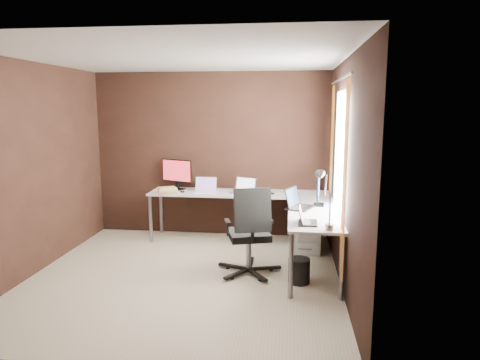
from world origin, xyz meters
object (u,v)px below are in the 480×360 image
object	(u,v)px
book_stack	(167,190)
wastebasket	(299,271)
desk_lamp	(323,192)
drawer_pedestal	(305,229)
laptop_black_big	(297,203)
monitor_right	(318,186)
monitor_left	(177,173)
laptop_black_small	(305,220)
laptop_silver	(244,190)
laptop_white	(205,189)
office_chair	(249,248)

from	to	relation	value
book_stack	wastebasket	size ratio (longest dim) A/B	1.17
desk_lamp	wastebasket	bearing A→B (deg)	113.29
drawer_pedestal	book_stack	xyz separation A→B (m)	(-1.99, 0.15, 0.47)
wastebasket	laptop_black_big	bearing A→B (deg)	92.29
monitor_right	wastebasket	xyz separation A→B (m)	(-0.24, -0.78, -0.84)
monitor_left	book_stack	xyz separation A→B (m)	(-0.06, -0.32, -0.21)
laptop_black_small	desk_lamp	xyz separation A→B (m)	(0.17, -0.16, 0.34)
drawer_pedestal	wastebasket	xyz separation A→B (m)	(-0.10, -1.15, -0.16)
monitor_right	laptop_black_small	size ratio (longest dim) A/B	1.81
laptop_black_small	wastebasket	size ratio (longest dim) A/B	1.05
monitor_left	book_stack	size ratio (longest dim) A/B	1.51
laptop_black_small	book_stack	xyz separation A→B (m)	(-1.94, 1.42, -0.00)
monitor_left	laptop_black_big	world-z (taller)	monitor_left
drawer_pedestal	monitor_left	size ratio (longest dim) A/B	1.20
monitor_right	laptop_black_big	world-z (taller)	monitor_right
monitor_right	laptop_black_small	xyz separation A→B (m)	(-0.19, -0.90, -0.21)
monitor_right	laptop_silver	size ratio (longest dim) A/B	1.31
desk_lamp	laptop_black_big	bearing A→B (deg)	91.00
desk_lamp	laptop_black_small	bearing A→B (deg)	122.33
laptop_white	book_stack	bearing A→B (deg)	-162.50
desk_lamp	wastebasket	world-z (taller)	desk_lamp
drawer_pedestal	office_chair	size ratio (longest dim) A/B	0.56
drawer_pedestal	monitor_left	bearing A→B (deg)	166.27
laptop_white	laptop_black_big	world-z (taller)	laptop_black_big
monitor_left	office_chair	bearing A→B (deg)	-27.80
monitor_left	laptop_white	xyz separation A→B (m)	(0.47, -0.14, -0.21)
monitor_left	laptop_silver	world-z (taller)	monitor_left
monitor_left	office_chair	xyz separation A→B (m)	(1.25, -1.43, -0.67)
monitor_left	laptop_silver	size ratio (longest dim) A/B	1.22
monitor_left	desk_lamp	xyz separation A→B (m)	(2.05, -1.91, 0.13)
laptop_white	laptop_black_small	xyz separation A→B (m)	(1.41, -1.60, -0.00)
laptop_silver	office_chair	distance (m)	1.34
office_chair	wastebasket	xyz separation A→B (m)	(0.59, -0.19, -0.17)
book_stack	monitor_right	bearing A→B (deg)	-13.79
laptop_white	laptop_black_small	world-z (taller)	laptop_white
monitor_right	laptop_white	xyz separation A→B (m)	(-1.60, 0.70, -0.20)
monitor_left	desk_lamp	world-z (taller)	desk_lamp
office_chair	laptop_silver	bearing A→B (deg)	82.30
monitor_left	laptop_silver	distance (m)	1.08
drawer_pedestal	book_stack	distance (m)	2.05
laptop_silver	laptop_black_small	xyz separation A→B (m)	(0.84, -1.56, -0.01)
laptop_white	wastebasket	size ratio (longest dim) A/B	1.12
monitor_right	laptop_black_small	distance (m)	0.94
book_stack	wastebasket	world-z (taller)	book_stack
laptop_black_big	book_stack	xyz separation A→B (m)	(-1.87, 0.70, -0.01)
desk_lamp	drawer_pedestal	bearing A→B (deg)	80.56
drawer_pedestal	book_stack	bearing A→B (deg)	175.69
monitor_left	laptop_black_big	bearing A→B (deg)	-8.32
monitor_left	desk_lamp	bearing A→B (deg)	-21.76
book_stack	laptop_silver	bearing A→B (deg)	7.08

